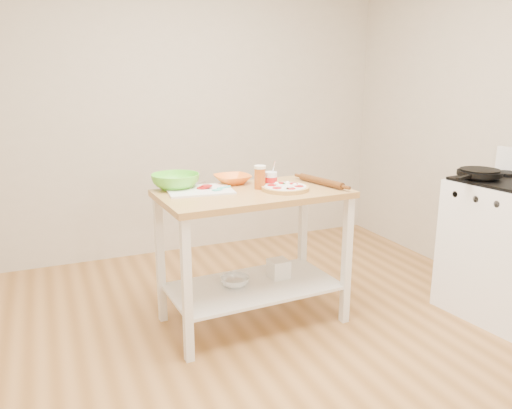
{
  "coord_description": "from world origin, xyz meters",
  "views": [
    {
      "loc": [
        -1.13,
        -2.18,
        1.6
      ],
      "look_at": [
        0.08,
        0.62,
        0.81
      ],
      "focal_mm": 35.0,
      "sensor_mm": 36.0,
      "label": 1
    }
  ],
  "objects_px": {
    "beer_pint": "(260,177)",
    "rolling_pin": "(321,182)",
    "prep_island": "(253,229)",
    "gas_stove": "(509,249)",
    "skillet": "(479,173)",
    "yogurt_tub": "(271,179)",
    "knife": "(186,186)",
    "cutting_board": "(199,190)",
    "orange_bowl": "(233,179)",
    "spatula": "(221,189)",
    "shelf_bin": "(279,269)",
    "shelf_glass_bowl": "(235,281)",
    "green_bowl": "(176,181)",
    "pizza": "(285,188)"
  },
  "relations": [
    {
      "from": "skillet",
      "to": "shelf_glass_bowl",
      "type": "xyz_separation_m",
      "value": [
        -1.58,
        0.45,
        -0.69
      ]
    },
    {
      "from": "gas_stove",
      "to": "cutting_board",
      "type": "distance_m",
      "value": 2.11
    },
    {
      "from": "shelf_glass_bowl",
      "to": "shelf_bin",
      "type": "height_order",
      "value": "shelf_bin"
    },
    {
      "from": "spatula",
      "to": "skillet",
      "type": "bearing_deg",
      "value": -32.86
    },
    {
      "from": "pizza",
      "to": "green_bowl",
      "type": "height_order",
      "value": "green_bowl"
    },
    {
      "from": "gas_stove",
      "to": "shelf_bin",
      "type": "height_order",
      "value": "gas_stove"
    },
    {
      "from": "pizza",
      "to": "rolling_pin",
      "type": "relative_size",
      "value": 0.76
    },
    {
      "from": "spatula",
      "to": "shelf_bin",
      "type": "relative_size",
      "value": 1.13
    },
    {
      "from": "prep_island",
      "to": "gas_stove",
      "type": "distance_m",
      "value": 1.73
    },
    {
      "from": "cutting_board",
      "to": "yogurt_tub",
      "type": "distance_m",
      "value": 0.47
    },
    {
      "from": "gas_stove",
      "to": "beer_pint",
      "type": "height_order",
      "value": "gas_stove"
    },
    {
      "from": "green_bowl",
      "to": "shelf_glass_bowl",
      "type": "bearing_deg",
      "value": -34.86
    },
    {
      "from": "prep_island",
      "to": "shelf_glass_bowl",
      "type": "xyz_separation_m",
      "value": [
        -0.12,
        0.03,
        -0.36
      ]
    },
    {
      "from": "green_bowl",
      "to": "rolling_pin",
      "type": "bearing_deg",
      "value": -16.68
    },
    {
      "from": "gas_stove",
      "to": "spatula",
      "type": "relative_size",
      "value": 7.74
    },
    {
      "from": "knife",
      "to": "orange_bowl",
      "type": "height_order",
      "value": "orange_bowl"
    },
    {
      "from": "beer_pint",
      "to": "rolling_pin",
      "type": "relative_size",
      "value": 0.38
    },
    {
      "from": "shelf_bin",
      "to": "skillet",
      "type": "bearing_deg",
      "value": -20.31
    },
    {
      "from": "spatula",
      "to": "shelf_glass_bowl",
      "type": "relative_size",
      "value": 0.75
    },
    {
      "from": "gas_stove",
      "to": "orange_bowl",
      "type": "height_order",
      "value": "gas_stove"
    },
    {
      "from": "shelf_glass_bowl",
      "to": "skillet",
      "type": "bearing_deg",
      "value": -15.93
    },
    {
      "from": "skillet",
      "to": "beer_pint",
      "type": "height_order",
      "value": "beer_pint"
    },
    {
      "from": "prep_island",
      "to": "gas_stove",
      "type": "xyz_separation_m",
      "value": [
        1.62,
        -0.58,
        -0.18
      ]
    },
    {
      "from": "beer_pint",
      "to": "rolling_pin",
      "type": "height_order",
      "value": "beer_pint"
    },
    {
      "from": "prep_island",
      "to": "orange_bowl",
      "type": "bearing_deg",
      "value": 98.59
    },
    {
      "from": "skillet",
      "to": "yogurt_tub",
      "type": "distance_m",
      "value": 1.39
    },
    {
      "from": "orange_bowl",
      "to": "gas_stove",
      "type": "bearing_deg",
      "value": -26.89
    },
    {
      "from": "cutting_board",
      "to": "rolling_pin",
      "type": "distance_m",
      "value": 0.81
    },
    {
      "from": "knife",
      "to": "shelf_bin",
      "type": "distance_m",
      "value": 0.85
    },
    {
      "from": "knife",
      "to": "orange_bowl",
      "type": "distance_m",
      "value": 0.33
    },
    {
      "from": "spatula",
      "to": "beer_pint",
      "type": "distance_m",
      "value": 0.26
    },
    {
      "from": "cutting_board",
      "to": "beer_pint",
      "type": "xyz_separation_m",
      "value": [
        0.38,
        -0.09,
        0.07
      ]
    },
    {
      "from": "cutting_board",
      "to": "yogurt_tub",
      "type": "height_order",
      "value": "yogurt_tub"
    },
    {
      "from": "skillet",
      "to": "pizza",
      "type": "bearing_deg",
      "value": 145.67
    },
    {
      "from": "pizza",
      "to": "green_bowl",
      "type": "xyz_separation_m",
      "value": [
        -0.63,
        0.32,
        0.03
      ]
    },
    {
      "from": "pizza",
      "to": "green_bowl",
      "type": "distance_m",
      "value": 0.7
    },
    {
      "from": "shelf_bin",
      "to": "cutting_board",
      "type": "bearing_deg",
      "value": 171.41
    },
    {
      "from": "rolling_pin",
      "to": "green_bowl",
      "type": "bearing_deg",
      "value": 163.32
    },
    {
      "from": "spatula",
      "to": "shelf_glass_bowl",
      "type": "height_order",
      "value": "spatula"
    },
    {
      "from": "prep_island",
      "to": "yogurt_tub",
      "type": "bearing_deg",
      "value": 20.28
    },
    {
      "from": "prep_island",
      "to": "knife",
      "type": "distance_m",
      "value": 0.51
    },
    {
      "from": "knife",
      "to": "green_bowl",
      "type": "relative_size",
      "value": 0.8
    },
    {
      "from": "pizza",
      "to": "rolling_pin",
      "type": "distance_m",
      "value": 0.29
    },
    {
      "from": "green_bowl",
      "to": "gas_stove",
      "type": "bearing_deg",
      "value": -22.14
    },
    {
      "from": "beer_pint",
      "to": "shelf_bin",
      "type": "xyz_separation_m",
      "value": [
        0.15,
        0.01,
        -0.65
      ]
    },
    {
      "from": "prep_island",
      "to": "shelf_glass_bowl",
      "type": "bearing_deg",
      "value": 163.93
    },
    {
      "from": "orange_bowl",
      "to": "green_bowl",
      "type": "xyz_separation_m",
      "value": [
        -0.39,
        -0.01,
        0.02
      ]
    },
    {
      "from": "rolling_pin",
      "to": "gas_stove",
      "type": "bearing_deg",
      "value": -26.24
    },
    {
      "from": "beer_pint",
      "to": "shelf_bin",
      "type": "relative_size",
      "value": 1.18
    },
    {
      "from": "yogurt_tub",
      "to": "shelf_glass_bowl",
      "type": "height_order",
      "value": "yogurt_tub"
    }
  ]
}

